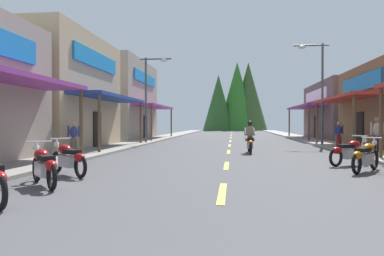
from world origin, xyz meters
The scene contains 18 objects.
ground centered at (0.00, 26.46, -0.05)m, with size 10.81×82.92×0.10m, color #4C4C4F.
sidewalk_left centered at (-6.49, 26.46, 0.06)m, with size 2.16×82.92×0.12m, color gray.
sidewalk_right centered at (6.49, 26.46, 0.06)m, with size 2.16×82.92×0.12m, color #9E9991.
centerline_dashes centered at (0.00, 27.45, 0.01)m, with size 0.16×55.34×0.01m.
storefront_left_middle centered at (-11.80, 20.26, 3.24)m, with size 10.32×9.19×6.47m.
storefront_left_far centered at (-10.59, 32.15, 3.45)m, with size 7.90×10.69×6.90m.
storefront_right_far centered at (10.74, 33.98, 2.51)m, with size 8.23×11.67×5.00m.
streetlamp_left centered at (-5.46, 25.03, 3.92)m, with size 2.19×0.30×5.98m.
streetlamp_right centered at (5.47, 23.87, 4.19)m, with size 2.19×0.30×6.45m.
motorcycle_parked_right_4 centered at (4.15, 11.13, 0.49)m, with size 1.37×1.77×1.04m.
motorcycle_parked_right_5 centered at (4.23, 12.88, 0.49)m, with size 1.77×1.37×1.04m.
motorcycle_parked_left_1 centered at (-4.15, 7.73, 0.49)m, with size 1.46×1.70×1.04m.
motorcycle_parked_left_2 centered at (-4.36, 9.50, 0.49)m, with size 1.69×1.47×1.04m.
rider_cruising_lead centered at (1.03, 17.79, 0.66)m, with size 0.60×2.14×1.57m.
pedestrian_by_shop centered at (6.27, 21.81, 0.89)m, with size 0.54×0.36×1.55m.
pedestrian_browsing centered at (6.83, 17.62, 1.01)m, with size 0.56×0.32×1.73m.
pedestrian_waiting centered at (-7.16, 16.21, 0.88)m, with size 0.56×0.31×1.54m.
treeline_backdrop centered at (1.07, 70.99, 6.02)m, with size 12.12×8.72×12.96m.
Camera 1 is at (0.23, -0.57, 1.48)m, focal length 35.22 mm.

